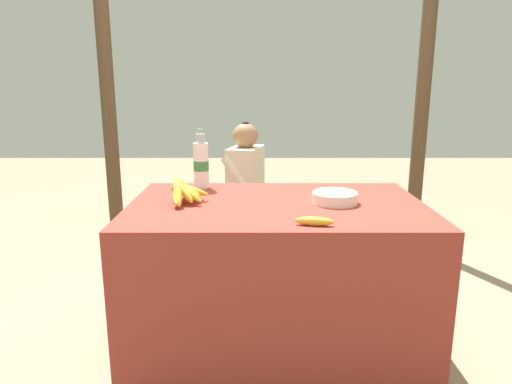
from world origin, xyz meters
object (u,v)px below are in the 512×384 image
at_px(serving_bowl, 335,197).
at_px(support_post_near, 108,91).
at_px(wooden_bench, 266,217).
at_px(banana_bunch_green, 321,201).
at_px(loose_banana_front, 314,221).
at_px(support_post_far, 424,91).
at_px(banana_bunch_ripe, 184,190).
at_px(seated_vendor, 240,183).
at_px(water_bottle, 201,164).

bearing_deg(serving_bowl, support_post_near, 134.31).
bearing_deg(wooden_bench, banana_bunch_green, -1.15).
xyz_separation_m(loose_banana_front, support_post_far, (1.05, 1.87, 0.46)).
relative_size(banana_bunch_ripe, seated_vendor, 0.28).
height_order(water_bottle, banana_bunch_green, water_bottle).
xyz_separation_m(banana_bunch_ripe, loose_banana_front, (0.56, -0.35, -0.04)).
xyz_separation_m(banana_bunch_green, support_post_near, (-1.61, 0.33, 0.78)).
relative_size(banana_bunch_ripe, wooden_bench, 0.21).
xyz_separation_m(loose_banana_front, seated_vendor, (-0.35, 1.53, -0.18)).
relative_size(loose_banana_front, support_post_far, 0.06).
bearing_deg(seated_vendor, banana_bunch_ripe, 94.01).
bearing_deg(serving_bowl, support_post_far, 59.20).
distance_m(serving_bowl, water_bottle, 0.73).
relative_size(water_bottle, banana_bunch_green, 1.32).
bearing_deg(banana_bunch_green, seated_vendor, -178.80).
xyz_separation_m(banana_bunch_ripe, water_bottle, (0.04, 0.31, 0.06)).
xyz_separation_m(wooden_bench, support_post_far, (1.21, 0.33, 0.90)).
distance_m(support_post_near, support_post_far, 2.41).
distance_m(seated_vendor, banana_bunch_green, 0.61).
height_order(support_post_near, support_post_far, same).
xyz_separation_m(wooden_bench, banana_bunch_green, (0.40, -0.01, 0.13)).
bearing_deg(wooden_bench, water_bottle, -112.00).
xyz_separation_m(support_post_near, support_post_far, (2.41, 0.00, 0.00)).
xyz_separation_m(serving_bowl, support_post_near, (-1.50, 1.53, 0.45)).
bearing_deg(serving_bowl, banana_bunch_green, 84.79).
bearing_deg(banana_bunch_ripe, loose_banana_front, -31.99).
height_order(banana_bunch_green, support_post_far, support_post_far).
xyz_separation_m(serving_bowl, support_post_far, (0.91, 1.53, 0.45)).
xyz_separation_m(banana_bunch_green, support_post_far, (0.81, 0.33, 0.78)).
relative_size(serving_bowl, support_post_near, 0.08).
relative_size(loose_banana_front, seated_vendor, 0.15).
relative_size(wooden_bench, seated_vendor, 1.32).
bearing_deg(banana_bunch_ripe, water_bottle, 81.95).
bearing_deg(water_bottle, seated_vendor, 79.10).
height_order(wooden_bench, seated_vendor, seated_vendor).
distance_m(water_bottle, support_post_far, 2.01).
distance_m(water_bottle, banana_bunch_green, 1.24).
relative_size(banana_bunch_green, support_post_far, 0.10).
relative_size(wooden_bench, support_post_far, 0.55).
height_order(wooden_bench, support_post_far, support_post_far).
bearing_deg(banana_bunch_green, wooden_bench, 178.85).
height_order(water_bottle, support_post_far, support_post_far).
height_order(banana_bunch_ripe, banana_bunch_green, banana_bunch_ripe).
height_order(wooden_bench, support_post_near, support_post_near).
xyz_separation_m(banana_bunch_ripe, seated_vendor, (0.21, 1.18, -0.23)).
bearing_deg(wooden_bench, support_post_far, 15.11).
xyz_separation_m(water_bottle, support_post_near, (-0.85, 1.21, 0.35)).
height_order(banana_bunch_ripe, loose_banana_front, banana_bunch_ripe).
bearing_deg(seated_vendor, serving_bowl, 126.28).
bearing_deg(loose_banana_front, banana_bunch_green, 80.89).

